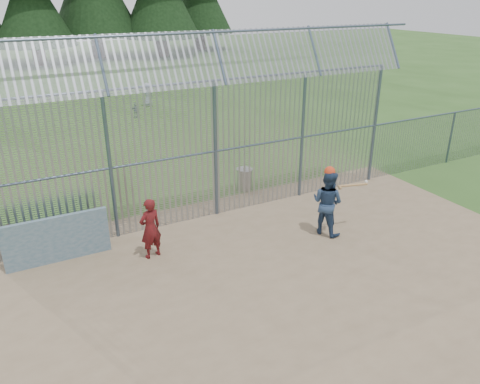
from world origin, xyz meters
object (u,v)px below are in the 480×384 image
dugout_wall (57,239)px  batter (327,203)px  onlooker (150,228)px  trash_can (244,179)px

dugout_wall → batter: bearing=-15.7°
onlooker → dugout_wall: bearing=-36.7°
batter → onlooker: batter is taller
dugout_wall → batter: size_ratio=1.37×
dugout_wall → batter: 7.02m
dugout_wall → onlooker: 2.29m
dugout_wall → batter: batter is taller
batter → trash_can: bearing=-14.7°
batter → trash_can: 3.87m
batter → trash_can: batter is taller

